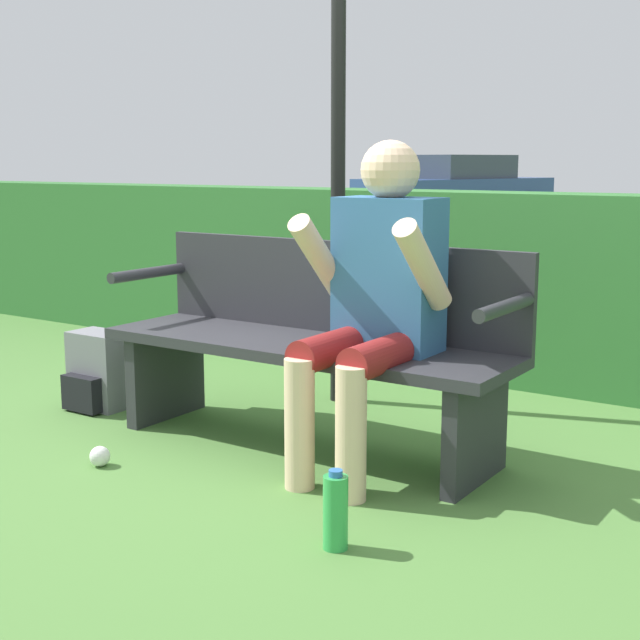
{
  "coord_description": "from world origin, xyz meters",
  "views": [
    {
      "loc": [
        2.04,
        -2.93,
        1.18
      ],
      "look_at": [
        0.15,
        -0.1,
        0.57
      ],
      "focal_mm": 50.0,
      "sensor_mm": 36.0,
      "label": 1
    }
  ],
  "objects_px": {
    "parked_car": "(456,190)",
    "backpack": "(99,372)",
    "person_seated": "(376,291)",
    "signpost": "(337,73)",
    "water_bottle": "(336,511)",
    "park_bench": "(312,341)"
  },
  "relations": [
    {
      "from": "person_seated",
      "to": "backpack",
      "type": "relative_size",
      "value": 3.39
    },
    {
      "from": "person_seated",
      "to": "signpost",
      "type": "bearing_deg",
      "value": 131.25
    },
    {
      "from": "park_bench",
      "to": "water_bottle",
      "type": "distance_m",
      "value": 1.1
    },
    {
      "from": "person_seated",
      "to": "water_bottle",
      "type": "xyz_separation_m",
      "value": [
        0.28,
        -0.71,
        -0.58
      ]
    },
    {
      "from": "signpost",
      "to": "backpack",
      "type": "bearing_deg",
      "value": -139.58
    },
    {
      "from": "person_seated",
      "to": "backpack",
      "type": "bearing_deg",
      "value": -179.7
    },
    {
      "from": "parked_car",
      "to": "backpack",
      "type": "bearing_deg",
      "value": -145.94
    },
    {
      "from": "backpack",
      "to": "signpost",
      "type": "bearing_deg",
      "value": 40.42
    },
    {
      "from": "backpack",
      "to": "park_bench",
      "type": "bearing_deg",
      "value": 5.98
    },
    {
      "from": "signpost",
      "to": "parked_car",
      "type": "height_order",
      "value": "signpost"
    },
    {
      "from": "park_bench",
      "to": "signpost",
      "type": "xyz_separation_m",
      "value": [
        -0.28,
        0.63,
        1.15
      ]
    },
    {
      "from": "park_bench",
      "to": "person_seated",
      "type": "xyz_separation_m",
      "value": [
        0.37,
        -0.11,
        0.26
      ]
    },
    {
      "from": "person_seated",
      "to": "backpack",
      "type": "distance_m",
      "value": 1.62
    },
    {
      "from": "signpost",
      "to": "parked_car",
      "type": "distance_m",
      "value": 13.41
    },
    {
      "from": "signpost",
      "to": "parked_car",
      "type": "bearing_deg",
      "value": 112.75
    },
    {
      "from": "person_seated",
      "to": "signpost",
      "type": "xyz_separation_m",
      "value": [
        -0.65,
        0.74,
        0.89
      ]
    },
    {
      "from": "person_seated",
      "to": "water_bottle",
      "type": "distance_m",
      "value": 0.96
    },
    {
      "from": "park_bench",
      "to": "parked_car",
      "type": "distance_m",
      "value": 14.07
    },
    {
      "from": "park_bench",
      "to": "signpost",
      "type": "height_order",
      "value": "signpost"
    },
    {
      "from": "parked_car",
      "to": "water_bottle",
      "type": "bearing_deg",
      "value": -140.23
    },
    {
      "from": "person_seated",
      "to": "water_bottle",
      "type": "bearing_deg",
      "value": -68.57
    },
    {
      "from": "park_bench",
      "to": "person_seated",
      "type": "relative_size",
      "value": 1.42
    }
  ]
}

